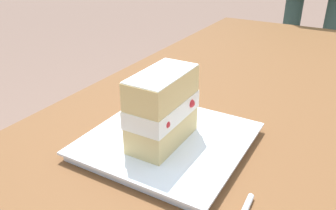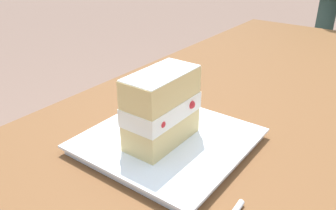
% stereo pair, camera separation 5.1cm
% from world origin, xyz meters
% --- Properties ---
extents(patio_table, '(1.54, 0.83, 0.73)m').
position_xyz_m(patio_table, '(0.00, 0.00, 0.63)').
color(patio_table, brown).
rests_on(patio_table, ground).
extents(dessert_plate, '(0.24, 0.24, 0.02)m').
position_xyz_m(dessert_plate, '(0.17, -0.14, 0.74)').
color(dessert_plate, white).
rests_on(dessert_plate, patio_table).
extents(cake_slice, '(0.12, 0.07, 0.11)m').
position_xyz_m(cake_slice, '(0.19, -0.14, 0.80)').
color(cake_slice, '#E0C17A').
rests_on(cake_slice, dessert_plate).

